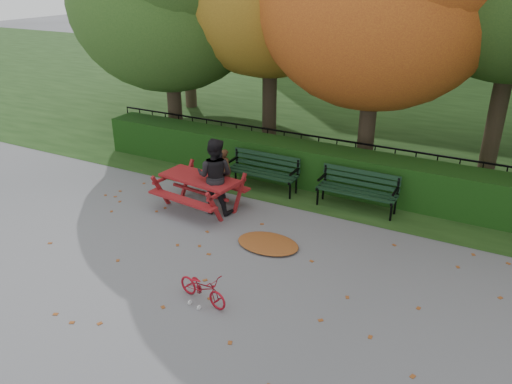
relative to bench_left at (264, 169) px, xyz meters
The scene contains 12 objects.
ground 3.96m from the bench_left, 70.65° to the right, with size 90.00×90.00×0.00m, color slate.
grass_strip 10.39m from the bench_left, 82.81° to the left, with size 90.00×90.00×0.00m, color black.
hedge 1.53m from the bench_left, 31.58° to the left, with size 13.00×0.90×1.00m, color black.
iron_fence 2.06m from the bench_left, 50.89° to the left, with size 14.00×0.04×1.02m.
bench_left is the anchor object (origin of this frame).
bench_right 2.40m from the bench_left, ahead, with size 1.80×0.57×0.88m.
picnic_table 1.85m from the bench_left, 113.98° to the right, with size 1.95×1.64×0.88m.
leaf_pile 2.87m from the bench_left, 60.94° to the right, with size 1.28×0.88×0.09m, color maroon.
leaf_scatter 3.68m from the bench_left, 69.08° to the right, with size 9.00×5.70×0.01m, color maroon, non-canonical shape.
child 0.94m from the bench_left, 147.93° to the right, with size 0.38×0.25×1.05m, color #3B2212.
adult 1.74m from the bench_left, 101.81° to the right, with size 0.84×0.65×1.73m, color black.
bicycle 4.77m from the bench_left, 74.85° to the right, with size 0.35×1.00×0.53m, color maroon.
Camera 1 is at (3.90, -6.47, 5.04)m, focal length 35.00 mm.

